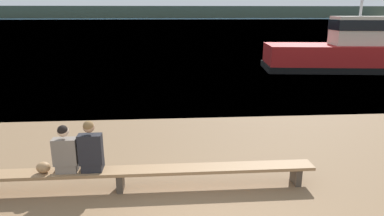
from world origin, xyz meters
TOP-DOWN VIEW (x-y plane):
  - water_surface at (0.00, 126.78)m, footprint 240.00×240.00m
  - far_shoreline at (0.00, 199.25)m, footprint 600.00×12.00m
  - bench_main at (-1.14, 2.26)m, footprint 7.55×0.41m
  - person_left at (-2.11, 2.27)m, footprint 0.43×0.38m
  - person_right at (-1.65, 2.26)m, footprint 0.43×0.39m
  - shopping_bag at (-2.54, 2.25)m, footprint 0.26×0.21m
  - tugboat_red at (10.80, 15.52)m, footprint 10.45×4.42m

SIDE VIEW (x-z plane):
  - water_surface at x=0.00m, z-range 0.00..0.00m
  - bench_main at x=-1.14m, z-range 0.14..0.56m
  - shopping_bag at x=-2.54m, z-range 0.42..0.64m
  - person_left at x=-2.11m, z-range 0.36..1.29m
  - person_right at x=-1.65m, z-range 0.36..1.36m
  - tugboat_red at x=10.80m, z-range -2.28..4.24m
  - far_shoreline at x=0.00m, z-range 0.00..6.49m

